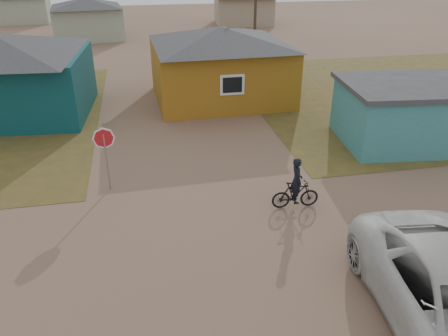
# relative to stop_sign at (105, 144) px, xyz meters

# --- Properties ---
(ground) EXTENTS (120.00, 120.00, 0.00)m
(ground) POSITION_rel_stop_sign_xyz_m (3.20, -4.71, -1.70)
(ground) COLOR #84624C
(grass_ne) EXTENTS (20.00, 18.00, 0.00)m
(grass_ne) POSITION_rel_stop_sign_xyz_m (17.20, 8.29, -1.70)
(grass_ne) COLOR brown
(grass_ne) RESTS_ON ground
(house_teal) EXTENTS (8.93, 7.08, 4.00)m
(house_teal) POSITION_rel_stop_sign_xyz_m (-5.30, 8.79, 0.35)
(house_teal) COLOR #0B383C
(house_teal) RESTS_ON ground
(house_yellow) EXTENTS (7.72, 6.76, 3.90)m
(house_yellow) POSITION_rel_stop_sign_xyz_m (5.70, 9.29, 0.30)
(house_yellow) COLOR #996417
(house_yellow) RESTS_ON ground
(shed_turquoise) EXTENTS (6.71, 4.93, 2.60)m
(shed_turquoise) POSITION_rel_stop_sign_xyz_m (12.70, 1.79, -0.39)
(shed_turquoise) COLOR teal
(shed_turquoise) RESTS_ON ground
(house_pale_west) EXTENTS (7.04, 6.15, 3.60)m
(house_pale_west) POSITION_rel_stop_sign_xyz_m (-2.80, 29.29, 0.16)
(house_pale_west) COLOR #9DA68F
(house_pale_west) RESTS_ON ground
(house_beige_east) EXTENTS (6.95, 6.05, 3.60)m
(house_beige_east) POSITION_rel_stop_sign_xyz_m (13.20, 35.29, 0.16)
(house_beige_east) COLOR gray
(house_beige_east) RESTS_ON ground
(house_pale_north) EXTENTS (6.28, 5.81, 3.40)m
(house_pale_north) POSITION_rel_stop_sign_xyz_m (-10.80, 41.29, 0.05)
(house_pale_north) COLOR #9DA68F
(house_pale_north) RESTS_ON ground
(utility_pole_near) EXTENTS (1.40, 0.20, 8.00)m
(utility_pole_near) POSITION_rel_stop_sign_xyz_m (9.70, 17.29, 2.44)
(utility_pole_near) COLOR #423427
(utility_pole_near) RESTS_ON ground
(stop_sign) EXTENTS (0.72, 0.27, 2.30)m
(stop_sign) POSITION_rel_stop_sign_xyz_m (0.00, 0.00, 0.00)
(stop_sign) COLOR gray
(stop_sign) RESTS_ON ground
(cyclist) EXTENTS (1.57, 0.57, 1.75)m
(cyclist) POSITION_rel_stop_sign_xyz_m (5.93, -2.39, -1.06)
(cyclist) COLOR black
(cyclist) RESTS_ON ground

